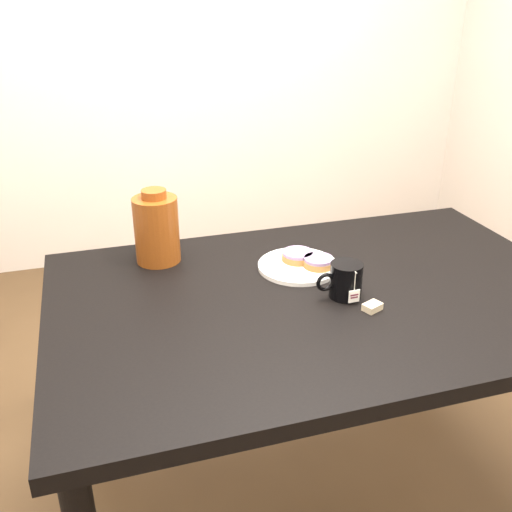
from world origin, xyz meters
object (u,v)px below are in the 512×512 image
bagel_back (298,256)px  mug (345,280)px  plate (298,265)px  bagel_front (318,262)px  table (320,319)px  teabag_pouch (372,307)px  bagel_package (157,229)px

bagel_back → mug: 0.22m
plate → bagel_front: size_ratio=2.11×
bagel_back → bagel_front: same height
bagel_front → mug: (0.01, -0.16, 0.02)m
table → mug: bearing=-41.3°
mug → teabag_pouch: (0.04, -0.08, -0.04)m
plate → bagel_package: 0.42m
mug → bagel_package: bearing=137.8°
plate → mug: 0.20m
bagel_front → mug: bearing=-87.8°
bagel_back → mug: size_ratio=0.86×
mug → teabag_pouch: 0.10m
plate → bagel_front: 0.06m
plate → bagel_back: bagel_back is taller
bagel_front → bagel_package: size_ratio=0.50×
bagel_back → teabag_pouch: size_ratio=2.40×
table → bagel_front: bagel_front is taller
plate → bagel_back: size_ratio=2.11×
mug → bagel_package: 0.56m
bagel_back → mug: mug is taller
plate → table: bearing=-86.6°
bagel_back → teabag_pouch: 0.31m
bagel_front → teabag_pouch: bagel_front is taller
plate → bagel_front: bearing=-30.5°
plate → bagel_package: (-0.37, 0.17, 0.09)m
table → bagel_back: bagel_back is taller
plate → mug: mug is taller
bagel_front → mug: 0.16m
bagel_back → table: bearing=-89.8°
teabag_pouch → bagel_back: bearing=105.7°
plate → bagel_back: bearing=73.3°
table → teabag_pouch: (0.08, -0.12, 0.09)m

